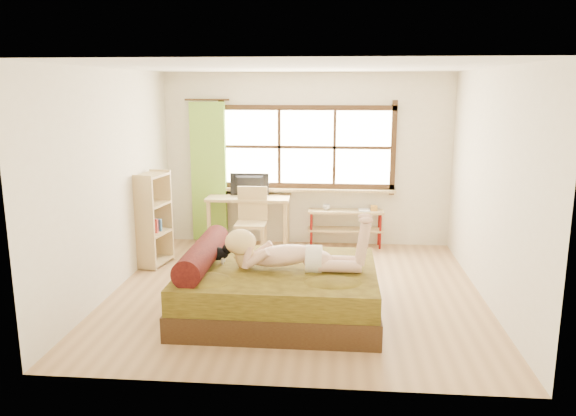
# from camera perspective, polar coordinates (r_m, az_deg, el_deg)

# --- Properties ---
(floor) EXTENTS (4.50, 4.50, 0.00)m
(floor) POSITION_cam_1_polar(r_m,az_deg,el_deg) (7.02, 0.82, -8.48)
(floor) COLOR #9E754C
(floor) RESTS_ON ground
(ceiling) EXTENTS (4.50, 4.50, 0.00)m
(ceiling) POSITION_cam_1_polar(r_m,az_deg,el_deg) (6.56, 0.90, 14.15)
(ceiling) COLOR white
(ceiling) RESTS_ON wall_back
(wall_back) EXTENTS (4.50, 0.00, 4.50)m
(wall_back) POSITION_cam_1_polar(r_m,az_deg,el_deg) (8.88, 1.92, 4.92)
(wall_back) COLOR silver
(wall_back) RESTS_ON floor
(wall_front) EXTENTS (4.50, 0.00, 4.50)m
(wall_front) POSITION_cam_1_polar(r_m,az_deg,el_deg) (4.47, -1.24, -2.47)
(wall_front) COLOR silver
(wall_front) RESTS_ON floor
(wall_left) EXTENTS (0.00, 4.50, 4.50)m
(wall_left) POSITION_cam_1_polar(r_m,az_deg,el_deg) (7.18, -17.38, 2.61)
(wall_left) COLOR silver
(wall_left) RESTS_ON floor
(wall_right) EXTENTS (0.00, 4.50, 4.50)m
(wall_right) POSITION_cam_1_polar(r_m,az_deg,el_deg) (6.87, 19.92, 2.03)
(wall_right) COLOR silver
(wall_right) RESTS_ON floor
(window) EXTENTS (2.80, 0.16, 1.46)m
(window) POSITION_cam_1_polar(r_m,az_deg,el_deg) (8.83, 1.91, 5.92)
(window) COLOR #FFEDBF
(window) RESTS_ON wall_back
(curtain) EXTENTS (0.55, 0.10, 2.20)m
(curtain) POSITION_cam_1_polar(r_m,az_deg,el_deg) (9.01, -8.05, 3.63)
(curtain) COLOR #559127
(curtain) RESTS_ON wall_back
(bed) EXTENTS (2.16, 1.73, 0.82)m
(bed) POSITION_cam_1_polar(r_m,az_deg,el_deg) (6.28, -1.43, -8.18)
(bed) COLOR black
(bed) RESTS_ON floor
(woman) EXTENTS (1.51, 0.44, 0.65)m
(woman) POSITION_cam_1_polar(r_m,az_deg,el_deg) (6.03, 0.41, -3.32)
(woman) COLOR #D8A78B
(woman) RESTS_ON bed
(kitten) EXTENTS (0.32, 0.13, 0.26)m
(kitten) POSITION_cam_1_polar(r_m,az_deg,el_deg) (6.36, -7.35, -4.43)
(kitten) COLOR black
(kitten) RESTS_ON bed
(desk) EXTENTS (1.29, 0.60, 0.80)m
(desk) POSITION_cam_1_polar(r_m,az_deg,el_deg) (8.79, -4.01, 0.50)
(desk) COLOR tan
(desk) RESTS_ON floor
(monitor) EXTENTS (0.61, 0.09, 0.35)m
(monitor) POSITION_cam_1_polar(r_m,az_deg,el_deg) (8.78, -3.98, 2.36)
(monitor) COLOR black
(monitor) RESTS_ON desk
(chair) EXTENTS (0.46, 0.46, 1.01)m
(chair) POSITION_cam_1_polar(r_m,az_deg,el_deg) (8.45, -3.71, -0.91)
(chair) COLOR tan
(chair) RESTS_ON floor
(pipe_shelf) EXTENTS (1.18, 0.32, 0.66)m
(pipe_shelf) POSITION_cam_1_polar(r_m,az_deg,el_deg) (8.86, 5.94, -1.21)
(pipe_shelf) COLOR tan
(pipe_shelf) RESTS_ON floor
(cup) EXTENTS (0.11, 0.11, 0.09)m
(cup) POSITION_cam_1_polar(r_m,az_deg,el_deg) (8.81, 3.94, 0.09)
(cup) COLOR gray
(cup) RESTS_ON pipe_shelf
(book) EXTENTS (0.18, 0.24, 0.02)m
(book) POSITION_cam_1_polar(r_m,az_deg,el_deg) (8.83, 7.19, -0.19)
(book) COLOR gray
(book) RESTS_ON pipe_shelf
(bookshelf) EXTENTS (0.42, 0.62, 1.31)m
(bookshelf) POSITION_cam_1_polar(r_m,az_deg,el_deg) (8.08, -13.55, -1.07)
(bookshelf) COLOR tan
(bookshelf) RESTS_ON floor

